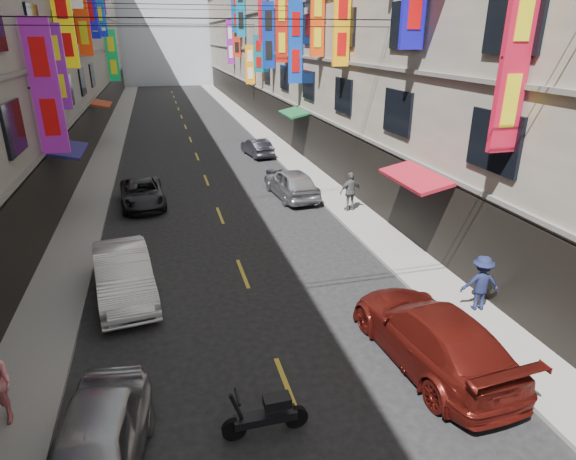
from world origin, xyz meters
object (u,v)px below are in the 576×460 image
car_right_near (432,335)px  pedestrian_rfar (351,192)px  car_left_far (142,193)px  pedestrian_rnear (481,283)px  scooter_far_right (273,179)px  car_left_mid (124,274)px  car_right_mid (292,183)px  scooter_crossing (267,415)px  car_left_near (93,454)px  car_right_far (257,147)px

car_right_near → pedestrian_rfar: bearing=-105.6°
car_left_far → pedestrian_rnear: 15.94m
scooter_far_right → car_right_near: 15.69m
car_right_near → car_left_mid: bearing=-39.9°
car_left_mid → car_right_mid: size_ratio=1.06×
scooter_crossing → car_right_near: (4.46, 1.26, 0.33)m
car_left_near → car_right_near: car_right_near is taller
scooter_crossing → car_left_near: car_left_near is taller
car_left_mid → car_right_far: car_left_mid is taller
pedestrian_rfar → scooter_crossing: bearing=55.1°
car_left_mid → pedestrian_rfar: pedestrian_rfar is taller
pedestrian_rfar → car_right_far: bearing=-87.5°
car_left_near → car_left_far: (0.60, 16.06, -0.12)m
car_left_far → scooter_far_right: bearing=7.0°
car_right_near → pedestrian_rnear: bearing=-150.6°
car_right_far → pedestrian_rnear: size_ratio=2.12×
car_left_near → pedestrian_rfar: (9.87, 12.48, 0.30)m
car_left_mid → scooter_crossing: bearing=-72.8°
car_left_near → pedestrian_rfar: 15.91m
scooter_far_right → car_left_far: car_left_far is taller
scooter_far_right → car_left_far: (-6.79, -1.31, 0.16)m
car_right_mid → pedestrian_rnear: 12.23m
car_left_mid → pedestrian_rnear: bearing=-27.5°
car_right_far → pedestrian_rfar: (1.87, -12.30, 0.43)m
car_left_far → car_right_near: car_right_near is taller
car_left_mid → pedestrian_rfar: (9.68, 5.41, 0.26)m
scooter_far_right → pedestrian_rnear: bearing=84.1°
scooter_far_right → scooter_crossing: bearing=58.6°
scooter_far_right → car_right_mid: car_right_mid is taller
scooter_crossing → scooter_far_right: 17.45m
car_right_mid → car_right_far: size_ratio=1.22×
scooter_far_right → car_left_near: car_left_near is taller
car_left_near → scooter_crossing: bearing=14.8°
scooter_crossing → scooter_far_right: same height
car_left_near → pedestrian_rnear: (10.28, 3.40, 0.25)m
scooter_crossing → car_left_near: (-3.25, -0.42, 0.28)m
car_right_near → car_right_far: bearing=-95.1°
car_left_near → car_right_near: 7.89m
car_right_mid → car_right_far: bearing=-95.4°
scooter_far_right → car_left_near: bearing=49.3°
scooter_crossing → car_left_far: bearing=9.3°
scooter_crossing → car_right_far: bearing=-11.4°
car_left_far → car_right_near: bearing=-67.6°
car_left_far → car_left_near: bearing=-96.0°
car_left_mid → pedestrian_rfar: bearing=21.6°
car_left_mid → car_right_far: bearing=58.6°
scooter_crossing → car_left_mid: size_ratio=0.39×
car_right_near → scooter_far_right: bearing=-93.2°
car_right_far → pedestrian_rnear: bearing=88.1°
scooter_far_right → car_left_mid: car_left_mid is taller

